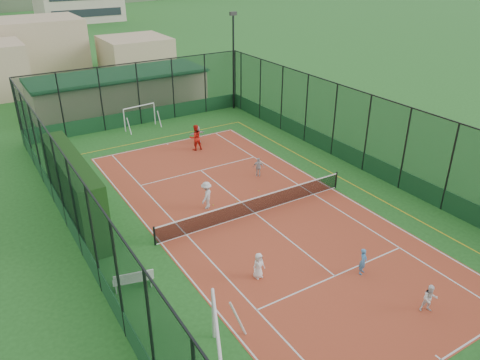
% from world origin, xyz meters
% --- Properties ---
extents(ground, '(300.00, 300.00, 0.00)m').
position_xyz_m(ground, '(0.00, 0.00, 0.00)').
color(ground, '#225C1F').
rests_on(ground, ground).
extents(court_slab, '(11.17, 23.97, 0.01)m').
position_xyz_m(court_slab, '(0.00, 0.00, 0.01)').
color(court_slab, '#AD4326').
rests_on(court_slab, ground).
extents(tennis_net, '(11.67, 0.12, 1.06)m').
position_xyz_m(tennis_net, '(0.00, 0.00, 0.53)').
color(tennis_net, black).
rests_on(tennis_net, ground).
extents(perimeter_fence, '(18.12, 34.12, 5.00)m').
position_xyz_m(perimeter_fence, '(0.00, 0.00, 2.50)').
color(perimeter_fence, black).
rests_on(perimeter_fence, ground).
extents(floodlight_ne, '(0.60, 0.26, 8.25)m').
position_xyz_m(floodlight_ne, '(8.60, 16.60, 4.12)').
color(floodlight_ne, black).
rests_on(floodlight_ne, ground).
extents(clubhouse, '(15.20, 7.20, 3.15)m').
position_xyz_m(clubhouse, '(0.00, 22.00, 1.57)').
color(clubhouse, tan).
rests_on(clubhouse, ground).
extents(hedge_left, '(1.24, 8.24, 3.61)m').
position_xyz_m(hedge_left, '(-8.30, 4.34, 1.80)').
color(hedge_left, black).
rests_on(hedge_left, ground).
extents(white_bench, '(1.71, 0.83, 0.93)m').
position_xyz_m(white_bench, '(-7.80, -2.53, 0.47)').
color(white_bench, white).
rests_on(white_bench, ground).
extents(futsal_goal_near, '(3.57, 2.35, 2.23)m').
position_xyz_m(futsal_goal_near, '(-6.94, -8.28, 1.12)').
color(futsal_goal_near, white).
rests_on(futsal_goal_near, ground).
extents(futsal_goal_far, '(2.86, 1.19, 1.79)m').
position_xyz_m(futsal_goal_far, '(-0.38, 16.14, 0.90)').
color(futsal_goal_far, white).
rests_on(futsal_goal_far, ground).
extents(child_near_left, '(0.62, 0.43, 1.22)m').
position_xyz_m(child_near_left, '(-2.90, -4.69, 0.62)').
color(child_near_left, white).
rests_on(child_near_left, court_slab).
extents(child_near_mid, '(0.54, 0.46, 1.25)m').
position_xyz_m(child_near_mid, '(1.16, -6.85, 0.64)').
color(child_near_mid, '#488FCD').
rests_on(child_near_mid, court_slab).
extents(child_near_right, '(0.76, 0.72, 1.24)m').
position_xyz_m(child_near_right, '(1.63, -9.98, 0.63)').
color(child_near_right, white).
rests_on(child_near_right, court_slab).
extents(child_far_left, '(1.15, 1.11, 1.58)m').
position_xyz_m(child_far_left, '(-1.95, 1.88, 0.80)').
color(child_far_left, silver).
rests_on(child_far_left, court_slab).
extents(child_far_right, '(0.77, 0.65, 1.23)m').
position_xyz_m(child_far_right, '(2.71, 3.75, 0.63)').
color(child_far_right, silver).
rests_on(child_far_right, court_slab).
extents(child_far_back, '(1.23, 0.43, 1.31)m').
position_xyz_m(child_far_back, '(2.04, 10.82, 0.66)').
color(child_far_back, silver).
rests_on(child_far_back, court_slab).
extents(coach, '(0.95, 0.77, 1.86)m').
position_xyz_m(coach, '(1.32, 9.71, 0.94)').
color(coach, red).
rests_on(coach, court_slab).
extents(tennis_balls, '(4.71, 0.79, 0.07)m').
position_xyz_m(tennis_balls, '(-0.65, 1.63, 0.04)').
color(tennis_balls, '#CCE033').
rests_on(tennis_balls, court_slab).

